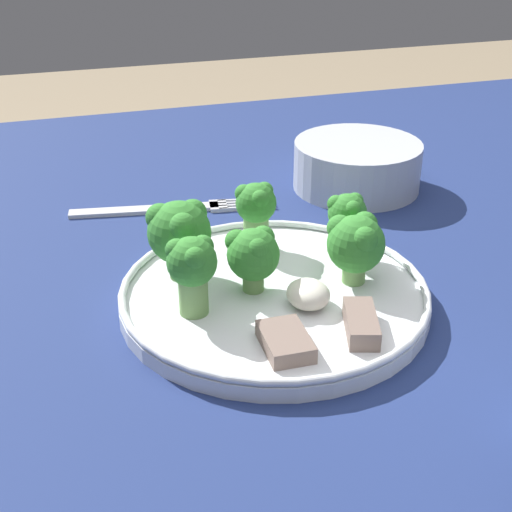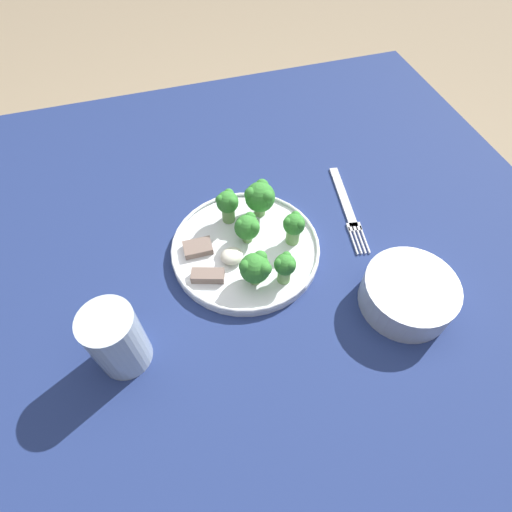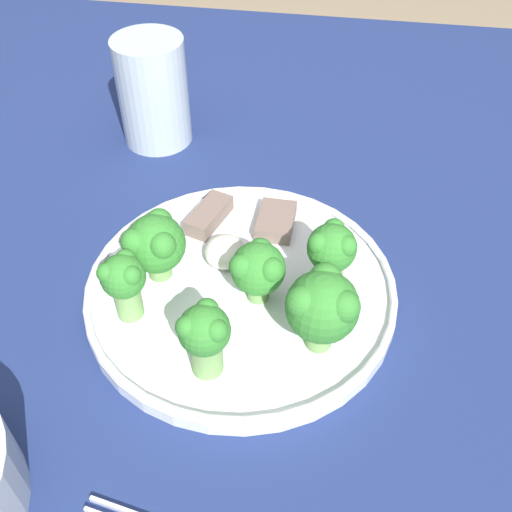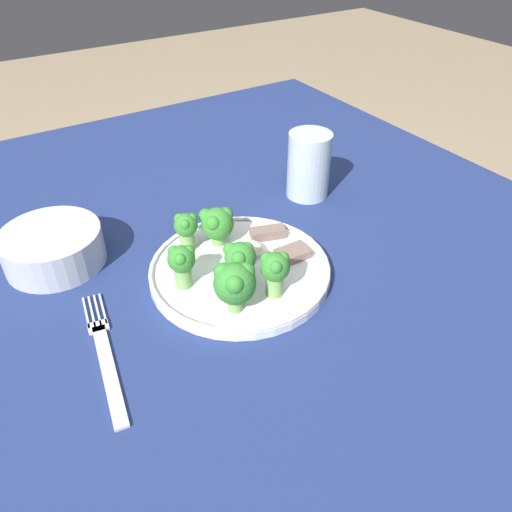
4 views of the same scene
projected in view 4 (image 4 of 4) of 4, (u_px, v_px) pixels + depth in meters
The scene contains 15 objects.
ground_plane at pixel (231, 509), 1.15m from camera, with size 8.00×8.00×0.00m, color #9E896B.
table at pixel (218, 304), 0.76m from camera, with size 1.10×1.14×0.74m.
dinner_plate at pixel (240, 270), 0.67m from camera, with size 0.24×0.24×0.02m.
fork at pixel (105, 355), 0.56m from camera, with size 0.05×0.21×0.00m.
cream_bowl at pixel (53, 248), 0.68m from camera, with size 0.13×0.13×0.05m.
drinking_glass at pixel (309, 168), 0.81m from camera, with size 0.07×0.07×0.11m.
broccoli_floret_near_rim_left at pixel (239, 258), 0.63m from camera, with size 0.04×0.04×0.05m.
broccoli_floret_center_left at pixel (182, 262), 0.61m from camera, with size 0.04×0.03×0.06m.
broccoli_floret_back_left at pixel (217, 223), 0.69m from camera, with size 0.05×0.05×0.06m.
broccoli_floret_front_left at pixel (186, 228), 0.68m from camera, with size 0.03×0.03×0.06m.
broccoli_floret_center_back at pixel (235, 283), 0.58m from camera, with size 0.05×0.05×0.07m.
broccoli_floret_mid_cluster at pixel (275, 269), 0.60m from camera, with size 0.04×0.04×0.06m.
meat_slice_front_slice at pixel (268, 233), 0.72m from camera, with size 0.05×0.04×0.01m.
meat_slice_middle_slice at pixel (293, 253), 0.68m from camera, with size 0.05×0.03×0.01m.
sauce_dollop at pixel (250, 249), 0.68m from camera, with size 0.04×0.03×0.02m.
Camera 4 is at (-0.25, -0.51, 1.17)m, focal length 35.00 mm.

